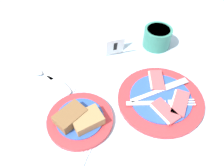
% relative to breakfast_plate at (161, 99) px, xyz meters
% --- Properties ---
extents(ground_plane, '(3.00, 3.00, 0.00)m').
position_rel_breakfast_plate_xyz_m(ground_plane, '(-0.07, 0.03, -0.01)').
color(ground_plane, '#A3BCD1').
extents(breakfast_plate, '(0.24, 0.24, 0.02)m').
position_rel_breakfast_plate_xyz_m(breakfast_plate, '(0.00, 0.00, 0.00)').
color(breakfast_plate, red).
rests_on(breakfast_plate, ground_plane).
extents(bread_plate, '(0.17, 0.17, 0.04)m').
position_rel_breakfast_plate_xyz_m(bread_plate, '(-0.23, 0.01, 0.01)').
color(bread_plate, red).
rests_on(bread_plate, ground_plane).
extents(sugar_cup, '(0.09, 0.09, 0.07)m').
position_rel_breakfast_plate_xyz_m(sugar_cup, '(0.10, 0.23, 0.03)').
color(sugar_cup, '#337F6B').
rests_on(sugar_cup, ground_plane).
extents(number_card, '(0.06, 0.05, 0.07)m').
position_rel_breakfast_plate_xyz_m(number_card, '(-0.06, 0.23, 0.03)').
color(number_card, white).
rests_on(number_card, ground_plane).
extents(teaspoon_by_saucer, '(0.14, 0.16, 0.01)m').
position_rel_breakfast_plate_xyz_m(teaspoon_by_saucer, '(-0.31, 0.21, -0.00)').
color(teaspoon_by_saucer, silver).
rests_on(teaspoon_by_saucer, ground_plane).
extents(teaspoon_near_cup, '(0.11, 0.18, 0.01)m').
position_rel_breakfast_plate_xyz_m(teaspoon_near_cup, '(-0.26, 0.16, -0.00)').
color(teaspoon_near_cup, silver).
rests_on(teaspoon_near_cup, ground_plane).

